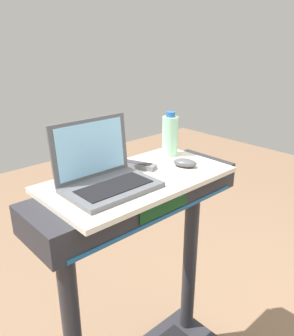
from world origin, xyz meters
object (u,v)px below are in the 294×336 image
(water_bottle, at_px, (170,135))
(tv_remote, at_px, (137,165))
(laptop, at_px, (105,174))
(computer_mouse, at_px, (185,163))

(water_bottle, bearing_deg, tv_remote, -174.36)
(water_bottle, height_order, tv_remote, water_bottle)
(laptop, distance_m, tv_remote, 0.23)
(computer_mouse, bearing_deg, tv_remote, 116.64)
(water_bottle, relative_size, tv_remote, 1.20)
(laptop, distance_m, computer_mouse, 0.37)
(laptop, bearing_deg, computer_mouse, -5.01)
(water_bottle, distance_m, tv_remote, 0.23)
(water_bottle, xyz_separation_m, tv_remote, (-0.22, -0.02, -0.08))
(computer_mouse, height_order, water_bottle, water_bottle)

